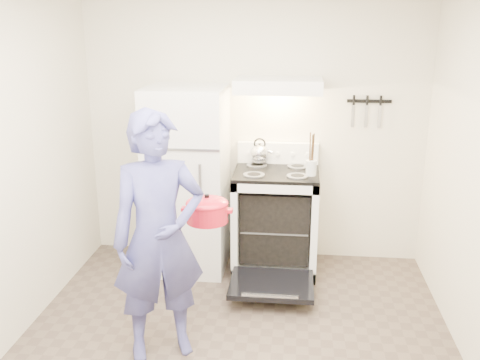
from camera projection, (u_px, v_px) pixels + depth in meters
name	position (u px, v px, depth m)	size (l,w,h in m)	color
floor	(232.00, 359.00, 3.72)	(3.60, 3.60, 0.00)	brown
back_wall	(254.00, 131.00, 5.07)	(3.20, 0.02, 2.50)	beige
refrigerator	(188.00, 180.00, 4.91)	(0.70, 0.70, 1.70)	white
stove_body	(275.00, 222.00, 4.96)	(0.76, 0.65, 0.92)	white
cooktop	(276.00, 173.00, 4.83)	(0.76, 0.65, 0.03)	black
backsplash	(278.00, 153.00, 5.06)	(0.76, 0.07, 0.20)	white
oven_door	(272.00, 284.00, 4.49)	(0.70, 0.54, 0.04)	black
oven_rack	(275.00, 224.00, 4.97)	(0.60, 0.52, 0.01)	gray
range_hood	(278.00, 85.00, 4.67)	(0.76, 0.50, 0.12)	white
knife_strip	(369.00, 101.00, 4.86)	(0.40, 0.02, 0.03)	black
pizza_stone	(266.00, 221.00, 5.00)	(0.30, 0.30, 0.02)	#7E6446
tea_kettle	(260.00, 151.00, 5.01)	(0.21, 0.17, 0.25)	silver
utensil_jar	(311.00, 168.00, 4.57)	(0.09, 0.09, 0.13)	silver
person	(159.00, 238.00, 3.57)	(0.63, 0.41, 1.73)	navy
dutch_oven	(207.00, 212.00, 3.87)	(0.37, 0.30, 0.24)	red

